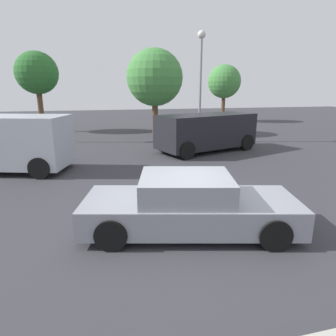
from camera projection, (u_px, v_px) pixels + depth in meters
ground_plane at (180, 230)px, 6.50m from camera, size 80.00×80.00×0.00m
sedan_foreground at (189, 206)px, 6.31m from camera, size 4.80×2.74×1.25m
dog at (192, 175)px, 9.73m from camera, size 0.55×0.49×0.41m
van_white at (0, 142)px, 10.89m from camera, size 5.31×3.31×2.07m
suv_dark at (207, 131)px, 14.50m from camera, size 5.34×3.49×1.82m
light_post_mid at (201, 68)px, 16.29m from camera, size 0.44×0.44×6.09m
tree_back_left at (37, 73)px, 20.57m from camera, size 2.94×2.94×5.60m
tree_back_center at (224, 82)px, 27.43m from camera, size 3.07×3.07×5.24m
tree_back_right at (155, 78)px, 19.44m from camera, size 3.73×3.73×5.62m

